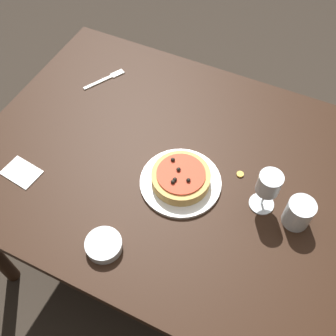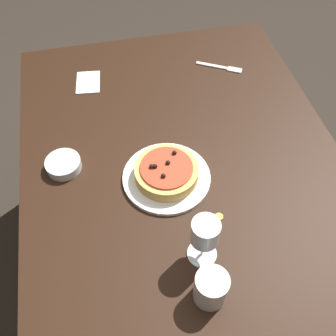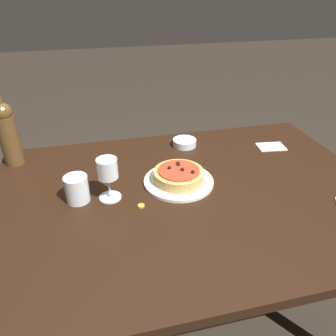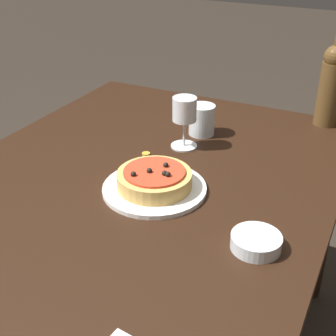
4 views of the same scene
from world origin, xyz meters
TOP-DOWN VIEW (x-y plane):
  - ground_plane at (0.00, 0.00)m, footprint 14.00×14.00m
  - dining_table at (0.00, 0.00)m, footprint 1.42×1.01m
  - dinner_plate at (0.02, -0.07)m, footprint 0.27×0.27m
  - pizza at (0.02, -0.07)m, footprint 0.19×0.19m
  - wine_glass at (0.28, -0.03)m, footprint 0.08×0.08m
  - water_cup at (0.39, -0.04)m, footprint 0.08×0.08m
  - side_bowl at (-0.09, -0.37)m, footprint 0.11×0.11m
  - fork at (-0.45, 0.25)m, footprint 0.11×0.17m
  - paper_napkin at (-0.47, -0.26)m, footprint 0.13×0.10m
  - bottle_cap at (0.19, 0.05)m, footprint 0.02×0.02m

SIDE VIEW (x-z plane):
  - ground_plane at x=0.00m, z-range 0.00..0.00m
  - dining_table at x=0.00m, z-range 0.29..1.02m
  - paper_napkin at x=-0.47m, z-range 0.73..0.74m
  - fork at x=-0.45m, z-range 0.73..0.74m
  - bottle_cap at x=0.19m, z-range 0.73..0.74m
  - dinner_plate at x=0.02m, z-range 0.73..0.75m
  - side_bowl at x=-0.09m, z-range 0.73..0.77m
  - pizza at x=0.02m, z-range 0.74..0.80m
  - water_cup at x=0.39m, z-range 0.73..0.83m
  - wine_glass at x=0.28m, z-range 0.77..0.92m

